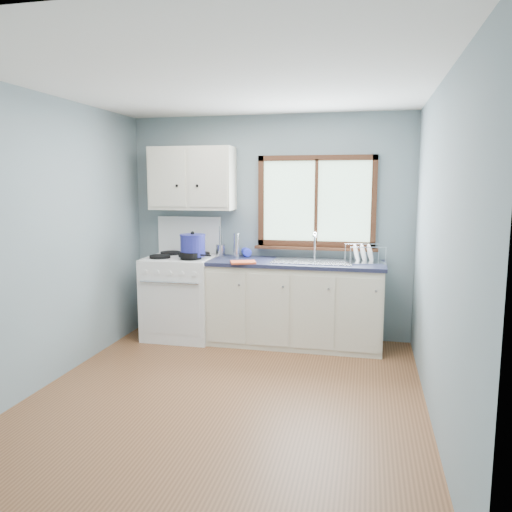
% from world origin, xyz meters
% --- Properties ---
extents(floor, '(3.20, 3.60, 0.02)m').
position_xyz_m(floor, '(0.00, 0.00, -0.01)').
color(floor, brown).
rests_on(floor, ground).
extents(ceiling, '(3.20, 3.60, 0.02)m').
position_xyz_m(ceiling, '(0.00, 0.00, 2.51)').
color(ceiling, white).
rests_on(ceiling, wall_back).
extents(wall_back, '(3.20, 0.02, 2.50)m').
position_xyz_m(wall_back, '(0.00, 1.81, 1.25)').
color(wall_back, gray).
rests_on(wall_back, ground).
extents(wall_front, '(3.20, 0.02, 2.50)m').
position_xyz_m(wall_front, '(0.00, -1.81, 1.25)').
color(wall_front, gray).
rests_on(wall_front, ground).
extents(wall_left, '(0.02, 3.60, 2.50)m').
position_xyz_m(wall_left, '(-1.61, 0.00, 1.25)').
color(wall_left, gray).
rests_on(wall_left, ground).
extents(wall_right, '(0.02, 3.60, 2.50)m').
position_xyz_m(wall_right, '(1.61, 0.00, 1.25)').
color(wall_right, gray).
rests_on(wall_right, ground).
extents(gas_range, '(0.76, 0.69, 1.36)m').
position_xyz_m(gas_range, '(-0.95, 1.47, 0.49)').
color(gas_range, white).
rests_on(gas_range, floor).
extents(base_cabinets, '(1.85, 0.60, 0.88)m').
position_xyz_m(base_cabinets, '(0.36, 1.49, 0.41)').
color(base_cabinets, beige).
rests_on(base_cabinets, floor).
extents(countertop, '(1.89, 0.64, 0.04)m').
position_xyz_m(countertop, '(0.36, 1.49, 0.90)').
color(countertop, '#181A30').
rests_on(countertop, base_cabinets).
extents(sink, '(0.84, 0.46, 0.44)m').
position_xyz_m(sink, '(0.54, 1.49, 0.86)').
color(sink, silver).
rests_on(sink, countertop).
extents(window, '(1.36, 0.10, 1.03)m').
position_xyz_m(window, '(0.54, 1.77, 1.48)').
color(window, '#9EC6A8').
rests_on(window, wall_back).
extents(upper_cabinets, '(0.95, 0.35, 0.70)m').
position_xyz_m(upper_cabinets, '(-0.85, 1.63, 1.80)').
color(upper_cabinets, beige).
rests_on(upper_cabinets, wall_back).
extents(skillet, '(0.40, 0.30, 0.05)m').
position_xyz_m(skillet, '(-0.77, 1.30, 0.99)').
color(skillet, black).
rests_on(skillet, gas_range).
extents(stockpot, '(0.33, 0.33, 0.27)m').
position_xyz_m(stockpot, '(-0.75, 1.33, 1.08)').
color(stockpot, navy).
rests_on(stockpot, gas_range).
extents(utensil_crock, '(0.12, 0.12, 0.34)m').
position_xyz_m(utensil_crock, '(-0.54, 1.66, 0.99)').
color(utensil_crock, silver).
rests_on(utensil_crock, countertop).
extents(thermos, '(0.08, 0.08, 0.28)m').
position_xyz_m(thermos, '(-0.33, 1.58, 1.06)').
color(thermos, silver).
rests_on(thermos, countertop).
extents(soap_bottle, '(0.13, 0.13, 0.26)m').
position_xyz_m(soap_bottle, '(-0.21, 1.63, 1.05)').
color(soap_bottle, '#2732DC').
rests_on(soap_bottle, countertop).
extents(dish_towel, '(0.31, 0.26, 0.02)m').
position_xyz_m(dish_towel, '(-0.17, 1.24, 0.93)').
color(dish_towel, '#EA592E').
rests_on(dish_towel, countertop).
extents(dish_rack, '(0.44, 0.37, 0.20)m').
position_xyz_m(dish_rack, '(1.07, 1.53, 0.97)').
color(dish_rack, silver).
rests_on(dish_rack, countertop).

